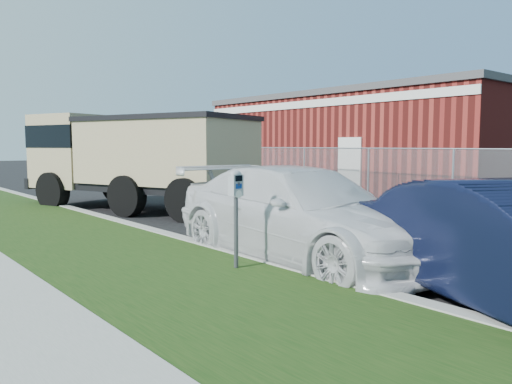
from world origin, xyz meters
TOP-DOWN VIEW (x-y plane):
  - ground at (0.00, 0.00)m, footprint 120.00×120.00m
  - streetside at (-5.57, 2.00)m, footprint 6.12×50.00m
  - chainlink_fence at (6.00, 7.00)m, footprint 0.06×30.06m
  - brick_building at (12.00, 8.00)m, footprint 9.20×14.20m
  - parking_meter at (-3.22, -0.73)m, footprint 0.20×0.14m
  - white_wagon at (-1.70, -0.52)m, footprint 2.38×5.42m
  - dump_truck at (-0.85, 7.27)m, footprint 4.93×7.66m

SIDE VIEW (x-z plane):
  - ground at x=0.00m, z-range 0.00..0.00m
  - streetside at x=-5.57m, z-range -0.01..0.14m
  - white_wagon at x=-1.70m, z-range 0.00..1.55m
  - parking_meter at x=-3.22m, z-range 0.45..1.86m
  - chainlink_fence at x=6.00m, z-range -13.74..16.26m
  - dump_truck at x=-0.85m, z-range 0.18..3.00m
  - brick_building at x=12.00m, z-range 0.04..4.21m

